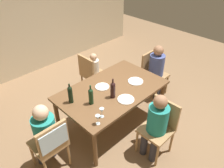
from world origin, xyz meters
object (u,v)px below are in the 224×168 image
(person_man_bearded, at_px, (156,123))
(dinner_plate_host, at_px, (126,99))
(wine_bottle_dark_red, at_px, (91,96))
(chair_far_right, at_px, (91,73))
(wine_glass_centre, at_px, (102,111))
(dining_table, at_px, (112,93))
(person_woman_host, at_px, (45,133))
(person_child_small, at_px, (95,70))
(wine_glass_near_left, at_px, (98,118))
(dinner_plate_guest_right, at_px, (102,87))
(chair_left_end, at_px, (51,142))
(wine_bottle_tall_green, at_px, (70,94))
(person_man_guest, at_px, (157,68))
(wine_bottle_short_olive, at_px, (113,89))
(chair_near, at_px, (160,124))
(chair_right_end, at_px, (152,71))
(dinner_plate_guest_left, at_px, (136,81))

(person_man_bearded, bearing_deg, dinner_plate_host, 2.29)
(wine_bottle_dark_red, bearing_deg, chair_far_right, 50.55)
(person_man_bearded, bearing_deg, wine_glass_centre, 44.43)
(dining_table, distance_m, person_woman_host, 1.27)
(dinner_plate_host, bearing_deg, chair_far_right, 74.25)
(dining_table, xyz_separation_m, wine_bottle_dark_red, (-0.49, -0.04, 0.22))
(person_child_small, relative_size, wine_glass_near_left, 6.28)
(wine_bottle_dark_red, bearing_deg, dinner_plate_guest_right, 25.89)
(dining_table, xyz_separation_m, wine_glass_near_left, (-0.70, -0.44, 0.18))
(dining_table, relative_size, chair_left_end, 1.93)
(wine_bottle_tall_green, xyz_separation_m, dinner_plate_guest_right, (0.61, -0.04, -0.15))
(wine_glass_centre, bearing_deg, person_child_small, 52.57)
(chair_left_end, bearing_deg, wine_glass_near_left, -29.04)
(wine_bottle_dark_red, distance_m, wine_glass_near_left, 0.45)
(person_man_guest, relative_size, person_child_small, 1.20)
(wine_bottle_short_olive, bearing_deg, person_child_small, 62.49)
(chair_left_end, bearing_deg, wine_bottle_tall_green, 28.80)
(person_child_small, relative_size, wine_bottle_dark_red, 2.85)
(dining_table, bearing_deg, wine_glass_centre, -146.91)
(chair_near, distance_m, dinner_plate_guest_right, 1.12)
(wine_bottle_tall_green, distance_m, wine_glass_near_left, 0.64)
(chair_right_end, bearing_deg, chair_near, 40.66)
(chair_near, distance_m, person_man_bearded, 0.16)
(wine_glass_centre, height_order, dinner_plate_guest_left, wine_glass_centre)
(chair_right_end, xyz_separation_m, person_child_small, (-0.85, 0.84, 0.03))
(chair_right_end, distance_m, wine_bottle_tall_green, 1.99)
(person_child_small, height_order, wine_glass_near_left, person_child_small)
(chair_far_right, distance_m, dinner_plate_host, 1.35)
(dinner_plate_guest_right, bearing_deg, wine_glass_centre, -133.09)
(chair_right_end, height_order, person_man_bearded, person_man_bearded)
(chair_right_end, height_order, wine_bottle_short_olive, wine_bottle_short_olive)
(wine_bottle_dark_red, distance_m, wine_glass_centre, 0.34)
(chair_left_end, relative_size, wine_bottle_short_olive, 2.70)
(wine_bottle_dark_red, height_order, dinner_plate_guest_left, wine_bottle_dark_red)
(wine_bottle_tall_green, bearing_deg, wine_glass_near_left, -91.81)
(chair_left_end, height_order, chair_right_end, same)
(wine_bottle_dark_red, bearing_deg, person_man_bearded, -62.48)
(chair_left_end, relative_size, chair_right_end, 1.00)
(wine_bottle_tall_green, distance_m, dinner_plate_guest_right, 0.62)
(wine_bottle_dark_red, relative_size, wine_bottle_short_olive, 0.96)
(wine_bottle_tall_green, distance_m, wine_bottle_dark_red, 0.31)
(dining_table, distance_m, dinner_plate_host, 0.37)
(wine_bottle_short_olive, height_order, dinner_plate_guest_right, wine_bottle_short_olive)
(chair_right_end, relative_size, person_woman_host, 0.81)
(person_child_small, bearing_deg, dining_table, -24.56)
(chair_left_end, height_order, wine_bottle_tall_green, wine_bottle_tall_green)
(wine_glass_near_left, bearing_deg, person_child_small, 50.45)
(person_man_guest, height_order, wine_bottle_tall_green, person_man_guest)
(person_woman_host, bearing_deg, person_man_bearded, -37.49)
(person_man_guest, bearing_deg, wine_bottle_tall_green, -6.54)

